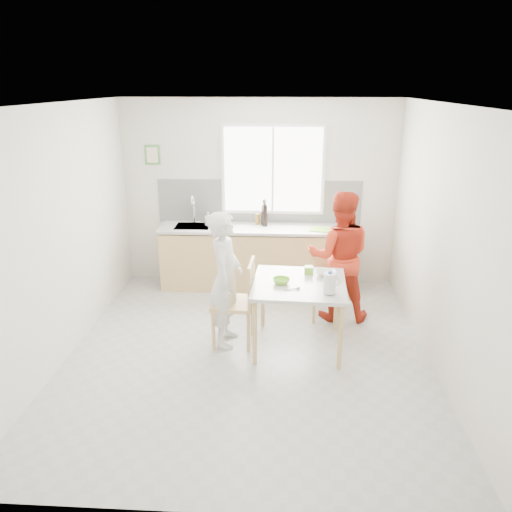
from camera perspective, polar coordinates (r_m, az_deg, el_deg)
The scene contains 21 objects.
ground at distance 5.76m, azimuth -0.90°, elevation -10.93°, with size 4.50×4.50×0.00m, color #B7B7B2.
room_shell at distance 5.13m, azimuth -0.99°, elevation 5.16°, with size 4.50×4.50×4.50m.
window at distance 7.29m, azimuth 1.94°, elevation 9.80°, with size 1.50×0.06×1.30m.
backsplash at distance 7.40m, azimuth 0.35°, elevation 6.21°, with size 3.00×0.02×0.65m, color white.
picture_frame at distance 7.52m, azimuth -11.76°, elevation 11.25°, with size 0.22×0.03×0.28m.
kitchen_counter at distance 7.35m, azimuth 0.18°, elevation -0.43°, with size 2.84×0.64×1.37m.
dining_table at distance 5.60m, azimuth 4.95°, elevation -3.80°, with size 1.07×1.07×0.79m.
chair_left at distance 5.71m, azimuth -1.88°, elevation -4.93°, with size 0.49×0.49×1.01m.
chair_far at distance 6.45m, azimuth 8.19°, elevation -3.10°, with size 0.41×0.41×0.84m.
person_white at distance 5.64m, azimuth -3.48°, elevation -2.70°, with size 0.57×0.38×1.58m, color white.
person_red at distance 6.33m, azimuth 9.49°, elevation -0.04°, with size 0.81×0.63×1.66m, color red.
bowl_green at distance 5.52m, azimuth 2.90°, elevation -2.87°, with size 0.19×0.19×0.06m, color #80D030.
bowl_white at distance 5.80m, azimuth 8.01°, elevation -1.95°, with size 0.23×0.23×0.06m, color white.
milk_jug at distance 5.27m, azimuth 8.46°, elevation -3.03°, with size 0.18×0.13×0.23m.
green_box at distance 5.81m, azimuth 6.05°, elevation -1.62°, with size 0.10×0.10×0.09m, color #7BC02C.
spoon at distance 5.37m, azimuth 4.07°, elevation -3.79°, with size 0.01×0.01×0.16m, color #A5A5AA.
cutting_board at distance 7.12m, azimuth 7.66°, elevation 3.01°, with size 0.35×0.25×0.01m, color #73C62D.
wine_bottle_a at distance 7.21m, azimuth 1.04°, elevation 4.67°, with size 0.07×0.07×0.32m, color black.
wine_bottle_b at distance 7.28m, azimuth 0.87°, elevation 4.73°, with size 0.07×0.07×0.30m, color black.
jar_amber at distance 7.32m, azimuth 0.17°, elevation 4.25°, with size 0.06×0.06×0.16m, color olive.
soap_bottle at distance 7.31m, azimuth -5.50°, elevation 4.28°, with size 0.09×0.09×0.20m, color #999999.
Camera 1 is at (0.39, -4.96, 2.89)m, focal length 35.00 mm.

